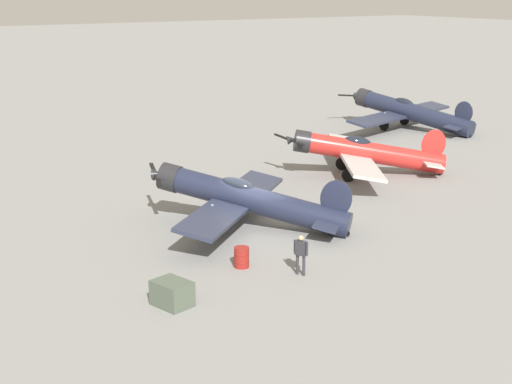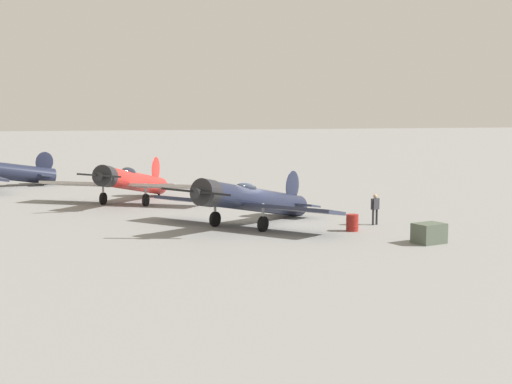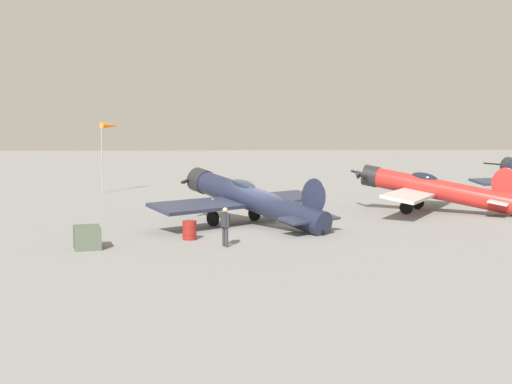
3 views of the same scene
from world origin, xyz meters
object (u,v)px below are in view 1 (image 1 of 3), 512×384
airplane_mid_apron (364,152)px  fuel_drum (242,257)px  equipment_crate (172,293)px  ground_crew_mechanic (301,251)px  airplane_foreground (246,199)px  airplane_far_line (409,112)px

airplane_mid_apron → fuel_drum: size_ratio=12.97×
equipment_crate → ground_crew_mechanic: bearing=89.4°
ground_crew_mechanic → fuel_drum: (-2.05, -1.53, -0.58)m
airplane_foreground → airplane_mid_apron: bearing=-106.8°
airplane_mid_apron → equipment_crate: bearing=62.9°
ground_crew_mechanic → fuel_drum: bearing=103.1°
fuel_drum → equipment_crate: bearing=-64.9°
airplane_foreground → airplane_far_line: airplane_far_line is taller
airplane_mid_apron → equipment_crate: airplane_mid_apron is taller
airplane_foreground → ground_crew_mechanic: (6.59, -1.55, -0.41)m
airplane_far_line → equipment_crate: airplane_far_line is taller
equipment_crate → fuel_drum: equipment_crate is taller
ground_crew_mechanic → equipment_crate: (-0.06, -5.76, -0.55)m
airplane_far_line → ground_crew_mechanic: airplane_far_line is taller
airplane_mid_apron → equipment_crate: (11.42, -18.93, -1.00)m
airplane_far_line → equipment_crate: size_ratio=8.22×
fuel_drum → ground_crew_mechanic: bearing=36.9°
ground_crew_mechanic → airplane_foreground: bearing=53.0°
equipment_crate → airplane_foreground: bearing=131.8°
airplane_far_line → ground_crew_mechanic: size_ratio=7.83×
ground_crew_mechanic → airplane_far_line: bearing=15.2°
airplane_far_line → fuel_drum: (19.40, -28.07, -1.03)m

